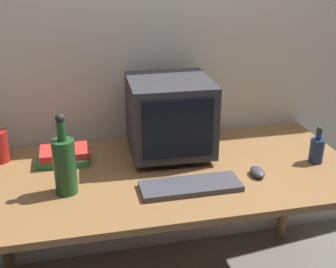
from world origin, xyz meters
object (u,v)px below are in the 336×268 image
(computer_mouse, at_px, (258,172))
(book_stack, at_px, (64,155))
(bottle_tall, at_px, (65,164))
(crt_monitor, at_px, (170,116))
(keyboard, at_px, (191,186))
(bottle_short, at_px, (317,149))

(computer_mouse, height_order, book_stack, book_stack)
(computer_mouse, xyz_separation_m, bottle_tall, (-0.82, 0.04, 0.11))
(crt_monitor, relative_size, keyboard, 0.95)
(crt_monitor, height_order, bottle_tall, crt_monitor)
(bottle_tall, height_order, bottle_short, bottle_tall)
(crt_monitor, relative_size, bottle_short, 2.26)
(bottle_tall, height_order, book_stack, bottle_tall)
(computer_mouse, xyz_separation_m, bottle_short, (0.32, 0.07, 0.05))
(crt_monitor, relative_size, bottle_tall, 1.17)
(crt_monitor, distance_m, keyboard, 0.40)
(bottle_tall, bearing_deg, crt_monitor, 28.79)
(bottle_tall, distance_m, book_stack, 0.31)
(crt_monitor, bearing_deg, bottle_tall, -151.21)
(book_stack, bearing_deg, crt_monitor, -2.12)
(computer_mouse, relative_size, bottle_tall, 0.29)
(bottle_short, relative_size, book_stack, 0.70)
(keyboard, height_order, computer_mouse, computer_mouse)
(bottle_tall, xyz_separation_m, bottle_short, (1.14, 0.02, -0.06))
(keyboard, xyz_separation_m, bottle_short, (0.64, 0.11, 0.05))
(keyboard, distance_m, bottle_tall, 0.52)
(bottle_short, bearing_deg, book_stack, 166.90)
(computer_mouse, distance_m, bottle_tall, 0.83)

